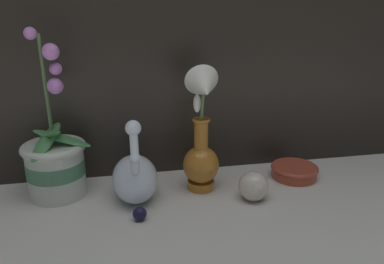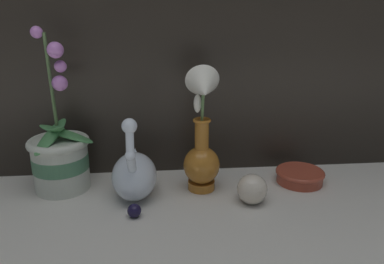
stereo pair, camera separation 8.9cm
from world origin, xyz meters
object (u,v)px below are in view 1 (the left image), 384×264
Objects in this scene: glass_sphere at (253,186)px; amber_dish at (294,170)px; swan_figurine at (135,176)px; orchid_potted_plant at (55,161)px; blue_vase at (202,142)px.

glass_sphere reaches higher than amber_dish.
amber_dish is (0.15, 0.10, -0.02)m from glass_sphere.
amber_dish is at bearing 32.24° from glass_sphere.
amber_dish is at bearing 5.07° from swan_figurine.
orchid_potted_plant is at bearing 165.73° from glass_sphere.
orchid_potted_plant is 1.85× the size of swan_figurine.
swan_figurine is at bearing -174.67° from blue_vase.
glass_sphere is (0.28, -0.06, -0.03)m from swan_figurine.
swan_figurine is 0.18m from blue_vase.
glass_sphere is at bearing -33.64° from blue_vase.
glass_sphere is (0.46, -0.12, -0.05)m from orchid_potted_plant.
swan_figurine is 1.71× the size of amber_dish.
blue_vase reaches higher than glass_sphere.
blue_vase is (0.17, 0.02, 0.07)m from swan_figurine.
glass_sphere is at bearing -147.76° from amber_dish.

